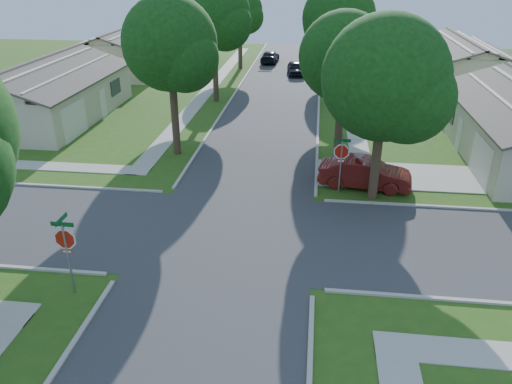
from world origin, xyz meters
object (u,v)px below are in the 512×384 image
object	(u,v)px
tree_e_near	(345,61)
car_curb_west	(270,57)
tree_e_far	(335,9)
house_nw_near	(45,97)
tree_w_far	(240,13)
house_nw_far	(128,55)
tree_e_mid	(339,22)
tree_w_near	(171,48)
stop_sign_ne	(341,154)
tree_w_mid	(214,17)
tree_ne_corner	(386,84)
stop_sign_sw	(65,242)
car_driveway	(365,173)
house_ne_far	(459,68)
car_curb_east	(296,68)

from	to	relation	value
tree_e_near	car_curb_west	world-z (taller)	tree_e_near
tree_e_near	tree_e_far	distance (m)	25.00
tree_e_near	house_nw_near	size ratio (longest dim) A/B	0.61
tree_w_far	house_nw_far	bearing A→B (deg)	-169.95
car_curb_west	tree_e_far	bearing A→B (deg)	154.52
tree_e_mid	tree_w_near	world-z (taller)	tree_e_mid
stop_sign_ne	tree_w_mid	xyz separation A→B (m)	(-9.34, 16.31, 4.46)
tree_w_near	tree_ne_corner	bearing A→B (deg)	-23.56
tree_w_far	tree_ne_corner	bearing A→B (deg)	-69.72
stop_sign_ne	tree_e_far	xyz separation A→B (m)	(0.05, 29.31, 3.95)
stop_sign_sw	tree_e_far	distance (m)	40.04
stop_sign_ne	car_driveway	bearing A→B (deg)	31.61
house_nw_far	tree_w_far	bearing A→B (deg)	10.05
car_curb_west	tree_w_near	bearing A→B (deg)	86.82
stop_sign_sw	car_curb_west	size ratio (longest dim) A/B	0.70
stop_sign_sw	tree_e_near	world-z (taller)	tree_e_near
tree_e_far	tree_ne_corner	bearing A→B (deg)	-86.91
tree_w_far	car_curb_west	bearing A→B (deg)	52.42
tree_e_near	tree_e_far	xyz separation A→B (m)	(0.00, 25.00, 0.34)
house_ne_far	car_driveway	distance (m)	25.54
tree_e_mid	car_driveway	xyz separation A→B (m)	(1.24, -15.51, -5.50)
house_nw_far	house_nw_near	bearing A→B (deg)	-90.00
tree_w_near	car_driveway	size ratio (longest dim) A/B	1.95
house_ne_far	tree_ne_corner	bearing A→B (deg)	-111.23
tree_e_mid	tree_ne_corner	world-z (taller)	tree_e_mid
house_ne_far	car_curb_east	size ratio (longest dim) A/B	3.55
tree_e_mid	car_curb_west	xyz separation A→B (m)	(-6.70, 16.52, -5.63)
tree_w_mid	car_driveway	xyz separation A→B (m)	(10.64, -15.51, -5.73)
tree_e_far	car_driveway	bearing A→B (deg)	-87.50
house_nw_near	car_driveway	xyz separation A→B (m)	(21.99, -9.50, -0.76)
house_ne_far	tree_w_far	bearing A→B (deg)	166.36
tree_e_far	tree_w_near	xyz separation A→B (m)	(-9.40, -25.00, 0.14)
tree_ne_corner	car_curb_west	bearing A→B (deg)	103.99
tree_e_near	car_curb_east	size ratio (longest dim) A/B	2.16
house_ne_far	car_curb_east	xyz separation A→B (m)	(-14.79, 2.53, -0.86)
tree_w_mid	car_driveway	bearing A→B (deg)	-55.54
stop_sign_sw	tree_e_mid	size ratio (longest dim) A/B	0.32
tree_e_near	stop_sign_sw	bearing A→B (deg)	-124.59
tree_e_mid	tree_w_far	world-z (taller)	tree_e_mid
house_nw_near	car_driveway	world-z (taller)	house_nw_near
stop_sign_sw	stop_sign_ne	size ratio (longest dim) A/B	1.00
tree_e_far	tree_w_mid	bearing A→B (deg)	-125.85
car_curb_east	car_curb_west	size ratio (longest dim) A/B	0.90
house_nw_far	tree_e_near	bearing A→B (deg)	-47.94
tree_e_mid	tree_w_near	distance (m)	15.25
tree_w_near	car_curb_west	xyz separation A→B (m)	(2.70, 28.52, -5.50)
tree_ne_corner	house_nw_far	bearing A→B (deg)	128.81
house_nw_near	car_curb_east	world-z (taller)	house_nw_near
tree_w_near	car_curb_east	size ratio (longest dim) A/B	2.34
tree_e_mid	car_driveway	world-z (taller)	tree_e_mid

